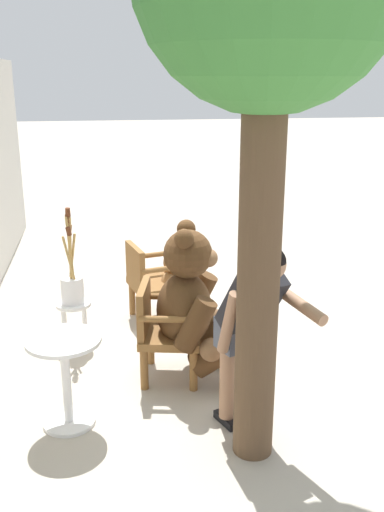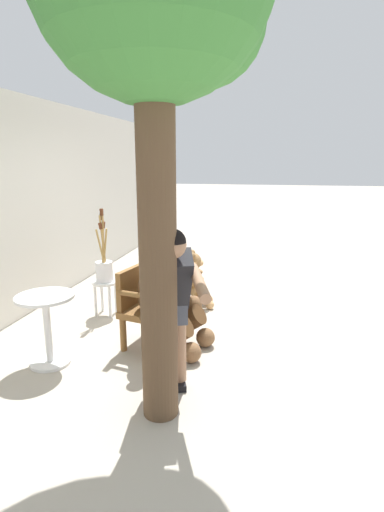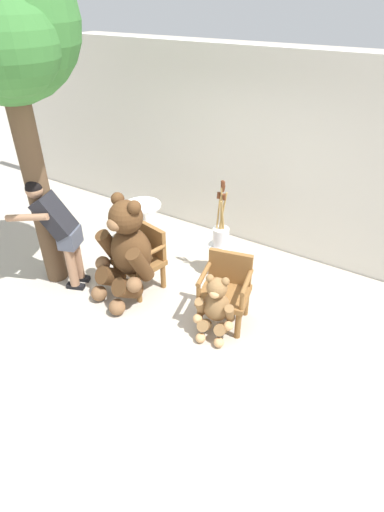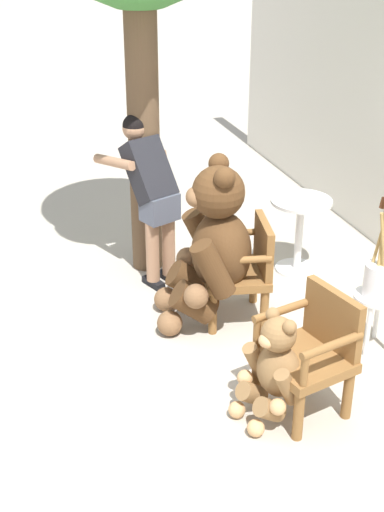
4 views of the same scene
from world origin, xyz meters
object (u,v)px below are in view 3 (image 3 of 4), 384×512
white_stool (220,251)px  round_side_table (143,220)px  teddy_bear_small (216,307)px  patio_tree (2,33)px  wooden_chair_right (226,288)px  wooden_chair_left (142,257)px  person_visitor (58,226)px  brush_bucket (221,232)px  teddy_bear_large (126,251)px

white_stool → round_side_table: size_ratio=0.64×
teddy_bear_small → patio_tree: bearing=-173.6°
wooden_chair_right → teddy_bear_small: wooden_chair_right is taller
wooden_chair_left → person_visitor: size_ratio=0.57×
patio_tree → teddy_bear_small: bearing=6.4°
brush_bucket → round_side_table: size_ratio=1.31×
wooden_chair_right → brush_bucket: (-0.52, 0.80, 0.20)m
wooden_chair_left → teddy_bear_large: size_ratio=0.62×
wooden_chair_right → brush_bucket: size_ratio=0.91×
wooden_chair_left → person_visitor: person_visitor is taller
person_visitor → brush_bucket: 2.11m
teddy_bear_large → teddy_bear_small: bearing=-1.2°
wooden_chair_right → teddy_bear_small: (0.02, -0.28, -0.07)m
wooden_chair_left → round_side_table: (-0.61, 0.81, -0.01)m
person_visitor → patio_tree: (-0.19, -0.02, 2.13)m
wooden_chair_left → round_side_table: size_ratio=1.19×
round_side_table → teddy_bear_large: bearing=-61.2°
teddy_bear_large → round_side_table: size_ratio=1.94×
teddy_bear_small → brush_bucket: (-0.54, 1.08, 0.28)m
wooden_chair_left → white_stool: size_ratio=1.87×
teddy_bear_small → wooden_chair_right: bearing=94.8°
teddy_bear_large → patio_tree: patio_tree is taller
teddy_bear_small → white_stool: 1.21m
wooden_chair_right → person_visitor: size_ratio=0.57×
wooden_chair_right → round_side_table: wooden_chair_right is taller
teddy_bear_large → brush_bucket: size_ratio=1.48×
wooden_chair_left → teddy_bear_large: teddy_bear_large is taller
white_stool → round_side_table: 1.35m
wooden_chair_right → round_side_table: bearing=156.5°
teddy_bear_large → teddy_bear_small: teddy_bear_large is taller
wooden_chair_right → white_stool: (-0.51, 0.80, -0.11)m
white_stool → wooden_chair_left: bearing=-132.4°
teddy_bear_small → wooden_chair_left: bearing=167.5°
teddy_bear_small → white_stool: teddy_bear_small is taller
wooden_chair_right → patio_tree: (-2.33, -0.54, 2.57)m
wooden_chair_right → round_side_table: 2.03m
white_stool → brush_bucket: bearing=-142.7°
person_visitor → wooden_chair_right: bearing=13.8°
wooden_chair_left → teddy_bear_large: 0.34m
white_stool → patio_tree: (-1.82, -1.35, 2.67)m
teddy_bear_small → brush_bucket: size_ratio=0.84×
teddy_bear_large → patio_tree: 2.59m
wooden_chair_left → teddy_bear_small: (1.27, -0.28, -0.07)m
person_visitor → round_side_table: (0.28, 1.33, -0.45)m
person_visitor → round_side_table: person_visitor is taller
wooden_chair_right → patio_tree: bearing=-166.9°
teddy_bear_large → person_visitor: bearing=-162.6°
person_visitor → brush_bucket: bearing=39.2°
person_visitor → teddy_bear_large: bearing=17.4°
teddy_bear_small → round_side_table: (-1.88, 1.09, 0.06)m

